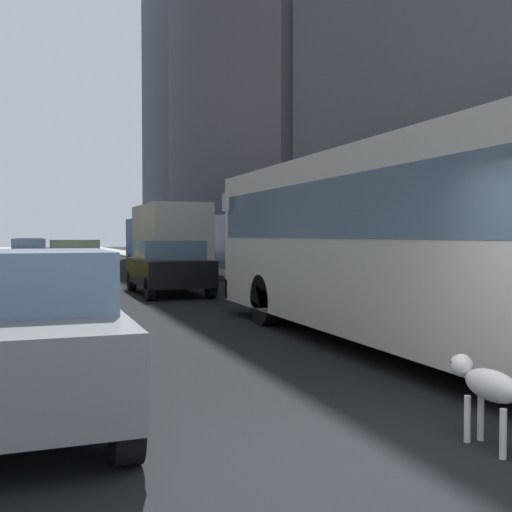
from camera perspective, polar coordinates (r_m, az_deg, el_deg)
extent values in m
plane|color=black|center=(38.90, -16.28, -0.77)|extent=(120.00, 120.00, 0.00)
cube|color=gray|center=(39.69, -8.04, -0.55)|extent=(2.40, 110.00, 0.15)
cube|color=slate|center=(12.99, 21.42, 1.06)|extent=(0.08, 17.89, 2.40)
cube|color=slate|center=(32.19, -4.41, 1.61)|extent=(0.08, 17.83, 2.40)
cube|color=#4C515B|center=(56.04, -4.25, 21.52)|extent=(8.98, 16.68, 41.17)
cube|color=slate|center=(51.73, -8.97, 1.70)|extent=(0.08, 15.01, 2.40)
cube|color=silver|center=(9.37, 15.32, 1.30)|extent=(2.55, 11.50, 2.75)
cube|color=slate|center=(9.38, 15.35, 4.33)|extent=(2.57, 11.04, 0.90)
cube|color=black|center=(14.44, 2.01, -2.91)|extent=(2.55, 0.16, 0.44)
cylinder|color=black|center=(12.05, 0.92, -4.11)|extent=(0.30, 1.00, 1.00)
cylinder|color=black|center=(13.02, 10.22, -3.69)|extent=(0.30, 1.00, 1.00)
cube|color=silver|center=(13.40, -2.87, 5.06)|extent=(0.08, 0.24, 0.40)
cube|color=#4C6BB7|center=(42.26, -20.40, 0.34)|extent=(1.86, 4.32, 0.75)
cube|color=slate|center=(42.03, -20.41, 1.21)|extent=(1.71, 1.94, 0.55)
cylinder|color=black|center=(44.02, -21.46, -0.11)|extent=(0.22, 0.64, 0.64)
cylinder|color=black|center=(44.02, -19.32, -0.08)|extent=(0.22, 0.64, 0.64)
cylinder|color=black|center=(40.54, -21.56, -0.27)|extent=(0.22, 0.64, 0.64)
cylinder|color=black|center=(40.53, -19.24, -0.24)|extent=(0.22, 0.64, 0.64)
cube|color=black|center=(18.48, -8.17, -1.43)|extent=(1.93, 4.00, 0.75)
cube|color=slate|center=(18.26, -8.05, 0.58)|extent=(1.78, 1.80, 0.55)
cylinder|color=black|center=(19.91, -11.52, -2.29)|extent=(0.22, 0.64, 0.64)
cylinder|color=black|center=(20.24, -6.73, -2.20)|extent=(0.22, 0.64, 0.64)
cylinder|color=black|center=(16.80, -9.89, -3.05)|extent=(0.22, 0.64, 0.64)
cylinder|color=black|center=(17.18, -4.26, -2.92)|extent=(0.22, 0.64, 0.64)
cube|color=silver|center=(33.16, -20.46, -0.06)|extent=(1.72, 4.58, 0.75)
cube|color=slate|center=(32.91, -20.47, 1.06)|extent=(1.59, 2.06, 0.55)
cylinder|color=black|center=(35.05, -21.66, -0.59)|extent=(0.22, 0.64, 0.64)
cylinder|color=black|center=(35.05, -19.21, -0.56)|extent=(0.22, 0.64, 0.64)
cylinder|color=black|center=(31.31, -21.84, -0.87)|extent=(0.22, 0.64, 0.64)
cylinder|color=black|center=(31.30, -19.09, -0.84)|extent=(0.22, 0.64, 0.64)
cube|color=yellow|center=(23.44, -16.65, -0.79)|extent=(1.77, 4.59, 0.75)
cube|color=slate|center=(23.19, -16.63, 0.79)|extent=(1.63, 2.07, 0.55)
cylinder|color=black|center=(25.30, -18.66, -1.47)|extent=(0.22, 0.64, 0.64)
cylinder|color=black|center=(25.38, -15.15, -1.42)|extent=(0.22, 0.64, 0.64)
cylinder|color=black|center=(21.55, -18.39, -2.03)|extent=(0.22, 0.64, 0.64)
cylinder|color=black|center=(21.65, -14.28, -1.98)|extent=(0.22, 0.64, 0.64)
cube|color=slate|center=(6.51, -21.51, -7.67)|extent=(1.87, 4.22, 0.75)
cube|color=slate|center=(6.22, -21.63, -2.07)|extent=(1.72, 1.90, 0.55)
cylinder|color=black|center=(8.26, -15.43, -8.21)|extent=(0.22, 0.64, 0.64)
cylinder|color=black|center=(4.98, -12.07, -14.96)|extent=(0.22, 0.64, 0.64)
cube|color=#19519E|center=(29.52, -9.57, 1.37)|extent=(2.30, 2.00, 2.10)
cube|color=silver|center=(25.85, -8.04, 1.86)|extent=(2.30, 5.50, 2.60)
cylinder|color=black|center=(29.38, -11.50, -0.70)|extent=(0.28, 0.90, 0.90)
cylinder|color=black|center=(29.75, -7.65, -0.64)|extent=(0.28, 0.90, 0.90)
cylinder|color=black|center=(23.97, -9.51, -1.26)|extent=(0.28, 0.90, 0.90)
cylinder|color=black|center=(24.42, -4.85, -1.18)|extent=(0.28, 0.90, 0.90)
ellipsoid|color=white|center=(5.48, 21.16, -11.21)|extent=(0.22, 0.60, 0.26)
sphere|color=white|center=(5.75, 18.64, -9.65)|extent=(0.20, 0.20, 0.20)
sphere|color=black|center=(5.72, 18.04, -9.51)|extent=(0.07, 0.07, 0.07)
sphere|color=black|center=(5.79, 18.98, -9.37)|extent=(0.07, 0.07, 0.07)
cylinder|color=white|center=(5.67, 19.13, -14.18)|extent=(0.06, 0.06, 0.40)
cylinder|color=white|center=(5.76, 20.24, -13.94)|extent=(0.06, 0.06, 0.40)
cylinder|color=white|center=(5.37, 22.07, -15.14)|extent=(0.06, 0.06, 0.40)
sphere|color=black|center=(5.58, 20.87, -10.56)|extent=(0.04, 0.04, 0.04)
sphere|color=black|center=(5.38, 21.25, -11.24)|extent=(0.04, 0.04, 0.04)
sphere|color=black|center=(5.35, 22.63, -10.89)|extent=(0.04, 0.04, 0.04)
cylinder|color=#1E1E2D|center=(12.46, 21.59, -3.70)|extent=(0.28, 0.28, 0.85)
cylinder|color=#33598C|center=(12.41, 21.63, -0.32)|extent=(0.34, 0.34, 0.62)
sphere|color=tan|center=(12.40, 21.65, 1.62)|extent=(0.22, 0.22, 0.22)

